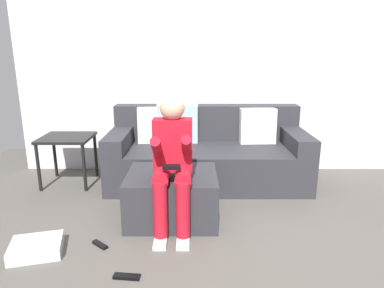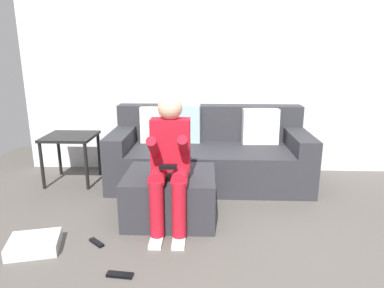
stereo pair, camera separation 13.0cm
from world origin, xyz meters
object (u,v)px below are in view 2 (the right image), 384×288
Objects in this scene: couch_sectional at (209,154)px; side_table at (70,142)px; person_seated at (169,160)px; ottoman at (170,196)px; storage_bin at (34,244)px; remote_near_ottoman at (120,275)px; remote_by_storage_bin at (97,243)px.

couch_sectional is 3.96× the size of side_table.
ottoman is at bearing 95.39° from person_seated.
storage_bin is at bearing -158.75° from person_seated.
side_table reaches higher than ottoman.
remote_near_ottoman is 1.15× the size of remote_by_storage_bin.
storage_bin is (-1.00, -0.39, -0.56)m from person_seated.
side_table reaches higher than remote_near_ottoman.
couch_sectional is 1.58m from side_table.
remote_by_storage_bin is (-0.28, 0.40, 0.00)m from remote_near_ottoman.
person_seated is at bearing -84.61° from ottoman.
side_table is (-1.22, 0.86, 0.26)m from ottoman.
ottoman is at bearing 79.61° from remote_near_ottoman.
couch_sectional is 2.77× the size of ottoman.
couch_sectional is 1.95× the size of person_seated.
storage_bin is at bearing -131.18° from couch_sectional.
storage_bin is at bearing -125.91° from remote_by_storage_bin.
side_table is at bearing 158.24° from remote_by_storage_bin.
side_table is at bearing -176.63° from couch_sectional.
ottoman is 0.70× the size of person_seated.
ottoman reaches higher than remote_by_storage_bin.
ottoman is 0.93m from remote_near_ottoman.
couch_sectional is 12.12× the size of remote_near_ottoman.
ottoman is 4.38× the size of remote_near_ottoman.
side_table is 2.03m from remote_near_ottoman.
storage_bin is 0.79m from remote_near_ottoman.
ottoman is 0.44m from person_seated.
remote_near_ottoman is (-0.28, -0.68, -0.60)m from person_seated.
person_seated is 1.22m from storage_bin.
remote_by_storage_bin is at bearing -62.90° from side_table.
couch_sectional is at bearing 77.71° from remote_near_ottoman.
remote_near_ottoman is (-0.26, -0.87, -0.20)m from ottoman.
storage_bin is 1.51m from side_table.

